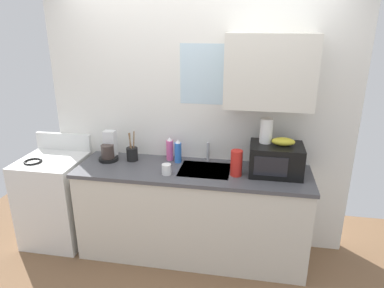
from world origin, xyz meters
name	(u,v)px	position (x,y,z in m)	size (l,w,h in m)	color
kitchen_wall_assembly	(209,115)	(0.11, 0.31, 1.34)	(2.93, 0.42, 2.50)	white
counter_unit	(192,212)	(0.00, 0.00, 0.46)	(2.16, 0.63, 0.90)	silver
sink_faucet	(208,152)	(0.12, 0.24, 1.00)	(0.03, 0.03, 0.19)	#B2B5BA
stove_range	(56,199)	(-1.42, 0.00, 0.46)	(0.60, 0.60, 1.08)	white
microwave	(276,159)	(0.74, 0.05, 1.04)	(0.46, 0.35, 0.27)	black
banana_bunch	(283,142)	(0.79, 0.05, 1.20)	(0.20, 0.11, 0.07)	gold
paper_towel_roll	(266,131)	(0.64, 0.10, 1.28)	(0.11, 0.11, 0.22)	white
coffee_maker	(109,149)	(-0.84, 0.11, 1.00)	(0.19, 0.21, 0.28)	black
dish_soap_bottle_blue	(178,152)	(-0.16, 0.15, 1.01)	(0.07, 0.07, 0.23)	blue
dish_soap_bottle_pink	(170,149)	(-0.26, 0.20, 1.01)	(0.07, 0.07, 0.23)	#E55999
cereal_canister	(236,163)	(0.40, -0.05, 1.02)	(0.10, 0.10, 0.23)	red
mug_white	(166,169)	(-0.20, -0.14, 0.95)	(0.08, 0.08, 0.10)	white
utensil_crock	(132,154)	(-0.61, 0.12, 0.97)	(0.11, 0.11, 0.29)	black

